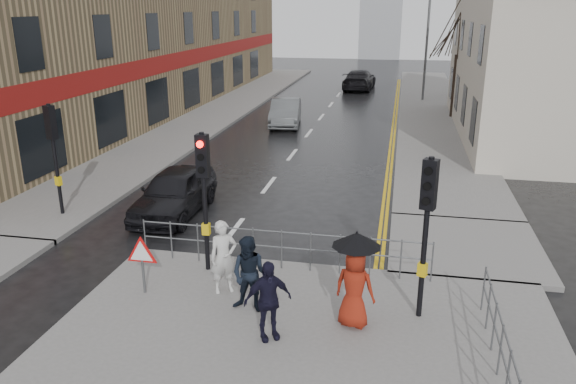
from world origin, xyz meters
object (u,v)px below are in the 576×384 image
at_px(pedestrian_b, 250,274).
at_px(pedestrian_d, 268,300).
at_px(pedestrian_with_umbrella, 355,275).
at_px(pedestrian_a, 224,257).
at_px(car_mid, 286,112).
at_px(car_parked, 174,192).

distance_m(pedestrian_b, pedestrian_d, 1.12).
relative_size(pedestrian_b, pedestrian_d, 1.02).
relative_size(pedestrian_with_umbrella, pedestrian_d, 1.24).
distance_m(pedestrian_a, pedestrian_d, 2.13).
xyz_separation_m(pedestrian_b, car_mid, (-3.30, 19.66, -0.24)).
relative_size(pedestrian_with_umbrella, car_parked, 0.47).
height_order(pedestrian_a, pedestrian_b, pedestrian_a).
height_order(pedestrian_with_umbrella, pedestrian_d, pedestrian_with_umbrella).
distance_m(pedestrian_b, car_parked, 6.73).
xyz_separation_m(car_parked, car_mid, (0.62, 14.19, 0.00)).
bearing_deg(pedestrian_b, car_parked, 133.40).
bearing_deg(pedestrian_d, pedestrian_with_umbrella, -5.73).
bearing_deg(car_mid, pedestrian_a, -90.13).
height_order(pedestrian_d, car_parked, pedestrian_d).
distance_m(pedestrian_with_umbrella, car_parked, 8.32).
xyz_separation_m(pedestrian_with_umbrella, pedestrian_d, (-1.57, -0.78, -0.30)).
bearing_deg(pedestrian_d, pedestrian_b, 90.73).
relative_size(pedestrian_b, car_parked, 0.39).
relative_size(pedestrian_a, car_mid, 0.38).
distance_m(pedestrian_with_umbrella, car_mid, 20.57).
distance_m(pedestrian_d, car_parked, 7.85).
relative_size(pedestrian_a, pedestrian_b, 1.02).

